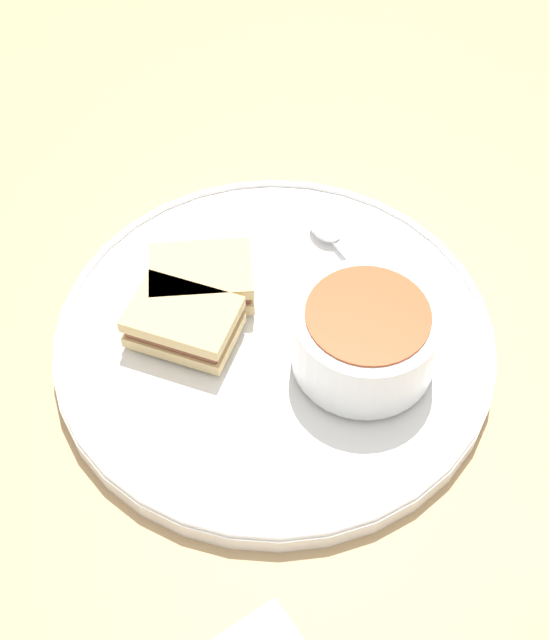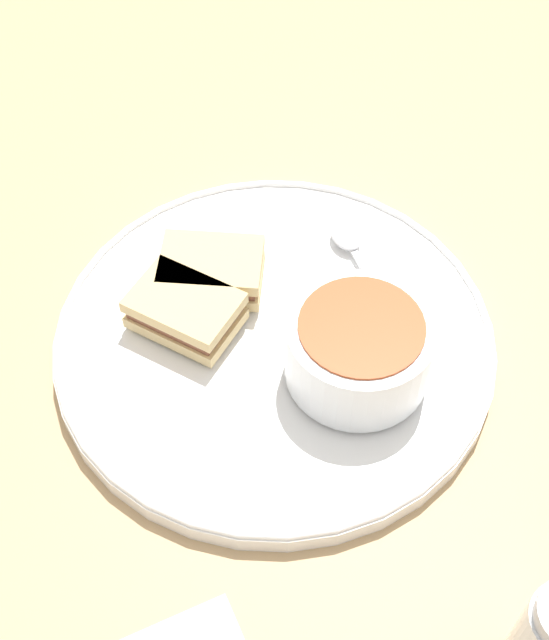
# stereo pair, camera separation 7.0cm
# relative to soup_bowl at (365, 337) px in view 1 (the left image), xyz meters

# --- Properties ---
(ground_plane) EXTENTS (2.40, 2.40, 0.00)m
(ground_plane) POSITION_rel_soup_bowl_xyz_m (-0.05, 0.05, -0.05)
(ground_plane) COLOR tan
(plate) EXTENTS (0.35, 0.35, 0.02)m
(plate) POSITION_rel_soup_bowl_xyz_m (-0.05, 0.05, -0.04)
(plate) COLOR white
(plate) RESTS_ON ground_plane
(soup_bowl) EXTENTS (0.11, 0.11, 0.06)m
(soup_bowl) POSITION_rel_soup_bowl_xyz_m (0.00, 0.00, 0.00)
(soup_bowl) COLOR white
(soup_bowl) RESTS_ON plate
(spoon) EXTENTS (0.03, 0.12, 0.01)m
(spoon) POSITION_rel_soup_bowl_xyz_m (0.03, 0.12, -0.03)
(spoon) COLOR silver
(spoon) RESTS_ON plate
(sandwich_half_near) EXTENTS (0.10, 0.08, 0.03)m
(sandwich_half_near) POSITION_rel_soup_bowl_xyz_m (-0.09, 0.11, -0.01)
(sandwich_half_near) COLOR #DBBC7F
(sandwich_half_near) RESTS_ON plate
(sandwich_half_far) EXTENTS (0.10, 0.10, 0.03)m
(sandwich_half_far) POSITION_rel_soup_bowl_xyz_m (-0.12, 0.08, -0.01)
(sandwich_half_far) COLOR #DBBC7F
(sandwich_half_far) RESTS_ON plate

